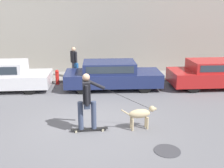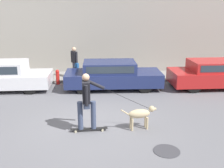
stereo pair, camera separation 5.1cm
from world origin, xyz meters
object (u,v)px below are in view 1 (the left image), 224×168
pedestrian_with_bag (74,61)px  fire_hydrant (57,77)px  parked_car_2 (215,74)px  dog (141,114)px  parked_car_0 (2,76)px  skateboarder (87,99)px  parked_car_1 (112,75)px

pedestrian_with_bag → fire_hydrant: 1.27m
parked_car_2 → dog: size_ratio=3.88×
parked_car_0 → fire_hydrant: (2.34, 0.78, -0.26)m
parked_car_0 → dog: 7.06m
skateboarder → parked_car_1: bearing=73.7°
parked_car_1 → skateboarder: skateboarder is taller
skateboarder → dog: bearing=-0.4°
parked_car_1 → dog: (0.69, -4.22, -0.14)m
pedestrian_with_bag → fire_hydrant: (-0.76, -0.82, -0.61)m
parked_car_1 → skateboarder: bearing=-102.7°
parked_car_1 → pedestrian_with_bag: 2.48m
skateboarder → pedestrian_with_bag: 6.00m
dog → parked_car_2: bearing=35.7°
parked_car_2 → fire_hydrant: parked_car_2 is taller
parked_car_1 → skateboarder: size_ratio=1.76×
parked_car_0 → pedestrian_with_bag: (3.10, 1.59, 0.35)m
dog → pedestrian_with_bag: bearing=103.6°
parked_car_2 → pedestrian_with_bag: (-6.66, 1.59, 0.37)m
parked_car_0 → pedestrian_with_bag: 3.50m
parked_car_1 → fire_hydrant: (-2.62, 0.78, -0.25)m
parked_car_0 → pedestrian_with_bag: size_ratio=2.67×
parked_car_2 → dog: parked_car_2 is taller
parked_car_1 → parked_car_0: bearing=179.2°
dog → fire_hydrant: 6.00m
parked_car_0 → parked_car_2: 9.76m
parked_car_2 → fire_hydrant: size_ratio=5.97×
parked_car_1 → pedestrian_with_bag: size_ratio=2.75×
dog → fire_hydrant: same height
parked_car_1 → fire_hydrant: bearing=162.7°
parked_car_0 → parked_car_2: bearing=-2.0°
dog → fire_hydrant: size_ratio=1.54×
parked_car_1 → skateboarder: 4.44m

